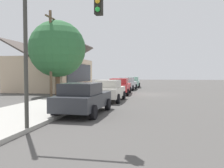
# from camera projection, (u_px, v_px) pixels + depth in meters

# --- Properties ---
(ground_plane) EXTENTS (120.00, 120.00, 0.00)m
(ground_plane) POSITION_uv_depth(u_px,v_px,m) (148.00, 94.00, 23.61)
(ground_plane) COLOR #4C4947
(sidewalk_curb) EXTENTS (60.00, 4.20, 0.16)m
(sidewalk_curb) POSITION_uv_depth(u_px,v_px,m) (94.00, 93.00, 24.65)
(sidewalk_curb) COLOR #A3A099
(sidewalk_curb) RESTS_ON ground
(car_charcoal) EXTENTS (4.49, 2.16, 1.59)m
(car_charcoal) POSITION_uv_depth(u_px,v_px,m) (83.00, 98.00, 11.98)
(car_charcoal) COLOR #2D3035
(car_charcoal) RESTS_ON ground
(car_ivory) EXTENTS (4.35, 1.99, 1.59)m
(car_ivory) POSITION_uv_depth(u_px,v_px,m) (109.00, 90.00, 17.61)
(car_ivory) COLOR silver
(car_ivory) RESTS_ON ground
(car_cherry) EXTENTS (4.96, 2.18, 1.59)m
(car_cherry) POSITION_uv_depth(u_px,v_px,m) (120.00, 86.00, 23.66)
(car_cherry) COLOR red
(car_cherry) RESTS_ON ground
(car_silver) EXTENTS (4.64, 2.14, 1.59)m
(car_silver) POSITION_uv_depth(u_px,v_px,m) (128.00, 84.00, 29.92)
(car_silver) COLOR silver
(car_silver) RESTS_ON ground
(car_seafoam) EXTENTS (4.70, 2.23, 1.59)m
(car_seafoam) POSITION_uv_depth(u_px,v_px,m) (133.00, 82.00, 35.54)
(car_seafoam) COLOR #9ED1BC
(car_seafoam) RESTS_ON ground
(storefront_building) EXTENTS (11.70, 7.34, 5.93)m
(storefront_building) POSITION_uv_depth(u_px,v_px,m) (53.00, 73.00, 29.85)
(storefront_building) COLOR #CCB293
(storefront_building) RESTS_ON ground
(shade_tree) EXTENTS (5.21, 5.21, 6.95)m
(shade_tree) POSITION_uv_depth(u_px,v_px,m) (57.00, 49.00, 21.85)
(shade_tree) COLOR brown
(shade_tree) RESTS_ON ground
(traffic_light_main) EXTENTS (0.37, 2.79, 5.20)m
(traffic_light_main) POSITION_uv_depth(u_px,v_px,m) (54.00, 31.00, 7.92)
(traffic_light_main) COLOR #383833
(traffic_light_main) RESTS_ON ground
(utility_pole_wooden) EXTENTS (1.80, 0.24, 7.50)m
(utility_pole_wooden) POSITION_uv_depth(u_px,v_px,m) (51.00, 52.00, 20.47)
(utility_pole_wooden) COLOR brown
(utility_pole_wooden) RESTS_ON ground
(fire_hydrant_red) EXTENTS (0.22, 0.22, 0.71)m
(fire_hydrant_red) POSITION_uv_depth(u_px,v_px,m) (97.00, 92.00, 20.25)
(fire_hydrant_red) COLOR red
(fire_hydrant_red) RESTS_ON sidewalk_curb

